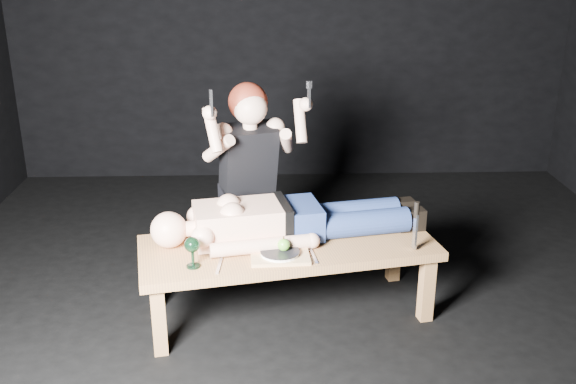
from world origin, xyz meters
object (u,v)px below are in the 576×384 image
Objects in this scene: table at (288,279)px; serving_tray at (280,256)px; carving_knife at (416,226)px; lying_man at (293,215)px; kneeling_woman at (245,178)px; goblet at (193,252)px.

table is 0.30m from serving_tray.
serving_tray is at bearing 174.16° from carving_knife.
lying_man is 1.27× the size of kneeling_woman.
lying_man is at bearing -74.95° from kneeling_woman.
serving_tray reaches higher than table.
carving_knife reaches higher than lying_man.
kneeling_woman reaches higher than serving_tray.
serving_tray is at bearing -116.81° from lying_man.
lying_man is (0.03, 0.12, 0.36)m from table.
carving_knife is (0.76, 0.07, 0.14)m from serving_tray.
lying_man reaches higher than goblet.
kneeling_woman is (-0.29, 0.42, 0.09)m from lying_man.
goblet is (-0.52, -0.27, 0.31)m from table.
carving_knife is (1.22, 0.17, 0.06)m from goblet.
kneeling_woman is at bearing 106.22° from serving_tray.
serving_tray is at bearing -117.80° from table.
table is at bearing -83.73° from kneeling_woman.
kneeling_woman is 0.77m from serving_tray.
kneeling_woman is 0.86m from goblet.
carving_knife is (0.96, -0.64, -0.07)m from kneeling_woman.
carving_knife is at bearing -19.38° from table.
serving_tray is 1.11× the size of carving_knife.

